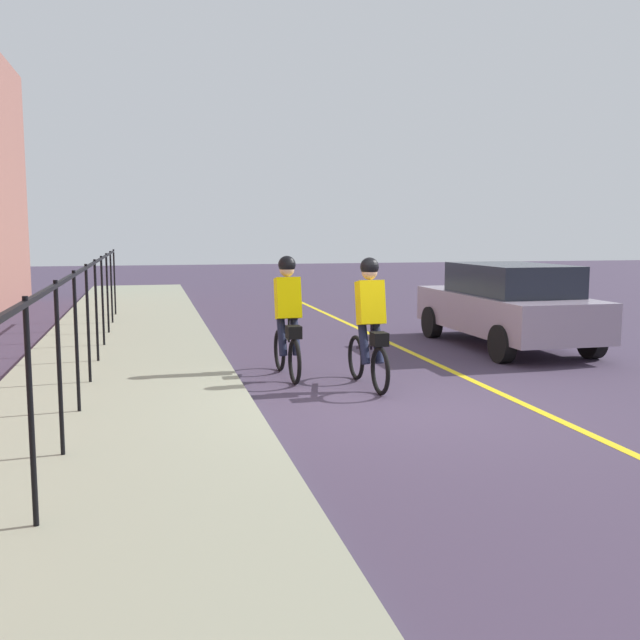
{
  "coord_description": "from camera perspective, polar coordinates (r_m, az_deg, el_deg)",
  "views": [
    {
      "loc": [
        -8.24,
        3.0,
        2.18
      ],
      "look_at": [
        1.07,
        0.77,
        1.0
      ],
      "focal_mm": 40.48,
      "sensor_mm": 36.0,
      "label": 1
    }
  ],
  "objects": [
    {
      "name": "cyclist_lead",
      "position": [
        10.66,
        -2.57,
        0.18
      ],
      "size": [
        1.71,
        0.37,
        1.83
      ],
      "rotation": [
        0.0,
        0.0,
        0.03
      ],
      "color": "black",
      "rests_on": "ground"
    },
    {
      "name": "lane_line_centre",
      "position": [
        9.69,
        15.39,
        -6.22
      ],
      "size": [
        36.0,
        0.12,
        0.01
      ],
      "primitive_type": "cube",
      "color": "yellow",
      "rests_on": "ground"
    },
    {
      "name": "iron_fence",
      "position": [
        9.32,
        -18.33,
        1.34
      ],
      "size": [
        18.21,
        0.04,
        1.6
      ],
      "color": "black",
      "rests_on": "sidewalk"
    },
    {
      "name": "ground_plane",
      "position": [
        9.04,
        6.39,
        -6.98
      ],
      "size": [
        80.0,
        80.0,
        0.0
      ],
      "primitive_type": "plane",
      "color": "#3F3449"
    },
    {
      "name": "cyclist_follow",
      "position": [
        10.01,
        3.95,
        -0.28
      ],
      "size": [
        1.71,
        0.37,
        1.83
      ],
      "rotation": [
        0.0,
        0.0,
        0.03
      ],
      "color": "black",
      "rests_on": "ground"
    },
    {
      "name": "sidewalk",
      "position": [
        8.52,
        -15.86,
        -7.56
      ],
      "size": [
        40.0,
        3.2,
        0.15
      ],
      "primitive_type": "cube",
      "color": "gray",
      "rests_on": "ground"
    },
    {
      "name": "patrol_sedan",
      "position": [
        13.98,
        14.56,
        1.23
      ],
      "size": [
        4.42,
        1.95,
        1.58
      ],
      "rotation": [
        0.0,
        0.0,
        0.01
      ],
      "color": "gray",
      "rests_on": "ground"
    }
  ]
}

